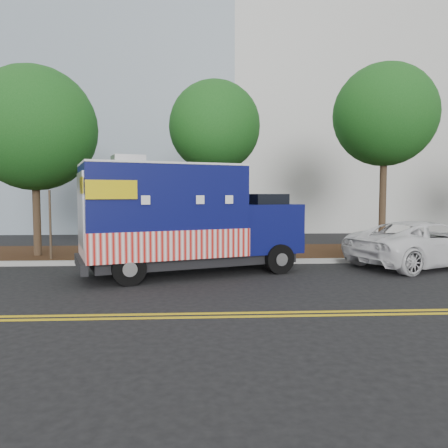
{
  "coord_description": "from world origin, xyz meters",
  "views": [
    {
      "loc": [
        0.03,
        -12.62,
        2.29
      ],
      "look_at": [
        0.77,
        0.6,
        1.36
      ],
      "focal_mm": 35.0,
      "sensor_mm": 36.0,
      "label": 1
    }
  ],
  "objects": [
    {
      "name": "white_car",
      "position": [
        7.12,
        0.65,
        0.71
      ],
      "size": [
        5.65,
        4.1,
        1.43
      ],
      "primitive_type": "imported",
      "rotation": [
        0.0,
        0.0,
        1.95
      ],
      "color": "white",
      "rests_on": "ground"
    },
    {
      "name": "tree_a",
      "position": [
        -5.6,
        2.76,
        4.49
      ],
      "size": [
        4.23,
        4.23,
        6.62
      ],
      "color": "#38281C",
      "rests_on": "ground"
    },
    {
      "name": "food_truck",
      "position": [
        -0.5,
        -0.25,
        1.5
      ],
      "size": [
        6.64,
        4.17,
        3.31
      ],
      "rotation": [
        0.0,
        0.0,
        0.33
      ],
      "color": "black",
      "rests_on": "ground"
    },
    {
      "name": "tree_c",
      "position": [
        6.95,
        3.55,
        5.21
      ],
      "size": [
        3.82,
        3.82,
        7.14
      ],
      "color": "#38281C",
      "rests_on": "ground"
    },
    {
      "name": "centerline_far",
      "position": [
        0.0,
        -4.7,
        0.01
      ],
      "size": [
        120.0,
        0.1,
        0.01
      ],
      "primitive_type": "cube",
      "color": "gold",
      "rests_on": "ground"
    },
    {
      "name": "ground",
      "position": [
        0.0,
        0.0,
        0.0
      ],
      "size": [
        120.0,
        120.0,
        0.0
      ],
      "primitive_type": "plane",
      "color": "black",
      "rests_on": "ground"
    },
    {
      "name": "tree_b",
      "position": [
        0.59,
        3.75,
        4.76
      ],
      "size": [
        3.39,
        3.39,
        6.48
      ],
      "color": "#38281C",
      "rests_on": "ground"
    },
    {
      "name": "office_building",
      "position": [
        2.0,
        22.0,
        15.2
      ],
      "size": [
        46.0,
        20.0,
        30.4
      ],
      "color": "silver",
      "rests_on": "ground"
    },
    {
      "name": "sign_post",
      "position": [
        -4.83,
        1.82,
        1.2
      ],
      "size": [
        0.06,
        0.06,
        2.4
      ],
      "primitive_type": "cube",
      "color": "#473828",
      "rests_on": "ground"
    },
    {
      "name": "curb",
      "position": [
        0.0,
        1.4,
        0.07
      ],
      "size": [
        120.0,
        0.18,
        0.15
      ],
      "primitive_type": "cube",
      "color": "#9E9E99",
      "rests_on": "ground"
    },
    {
      "name": "mulch_strip",
      "position": [
        0.0,
        3.5,
        0.07
      ],
      "size": [
        120.0,
        4.0,
        0.15
      ],
      "primitive_type": "cube",
      "color": "#321C0E",
      "rests_on": "ground"
    },
    {
      "name": "centerline_near",
      "position": [
        0.0,
        -4.45,
        0.01
      ],
      "size": [
        120.0,
        0.1,
        0.01
      ],
      "primitive_type": "cube",
      "color": "gold",
      "rests_on": "ground"
    }
  ]
}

